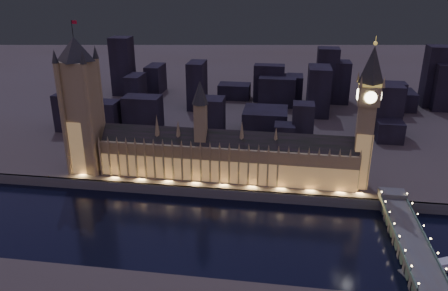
# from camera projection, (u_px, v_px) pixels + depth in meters

# --- Properties ---
(ground_plane) EXTENTS (2000.00, 2000.00, 0.00)m
(ground_plane) POSITION_uv_depth(u_px,v_px,m) (205.00, 226.00, 296.12)
(ground_plane) COLOR black
(ground_plane) RESTS_ON ground
(north_bank) EXTENTS (2000.00, 960.00, 8.00)m
(north_bank) POSITION_uv_depth(u_px,v_px,m) (260.00, 68.00, 773.22)
(north_bank) COLOR #443B31
(north_bank) RESTS_ON ground
(embankment_wall) EXTENTS (2000.00, 2.50, 8.00)m
(embankment_wall) POSITION_uv_depth(u_px,v_px,m) (215.00, 193.00, 332.38)
(embankment_wall) COLOR #58544C
(embankment_wall) RESTS_ON ground
(palace_of_westminster) EXTENTS (202.00, 23.31, 78.00)m
(palace_of_westminster) POSITION_uv_depth(u_px,v_px,m) (225.00, 156.00, 342.61)
(palace_of_westminster) COLOR #938251
(palace_of_westminster) RESTS_ON north_bank
(victoria_tower) EXTENTS (31.68, 31.68, 120.13)m
(victoria_tower) POSITION_uv_depth(u_px,v_px,m) (81.00, 100.00, 343.31)
(victoria_tower) COLOR #938251
(victoria_tower) RESTS_ON north_bank
(elizabeth_tower) EXTENTS (18.00, 18.00, 112.84)m
(elizabeth_tower) POSITION_uv_depth(u_px,v_px,m) (367.00, 107.00, 312.36)
(elizabeth_tower) COLOR #938251
(elizabeth_tower) RESTS_ON north_bank
(westminster_bridge) EXTENTS (18.44, 113.00, 15.90)m
(westminster_bridge) POSITION_uv_depth(u_px,v_px,m) (407.00, 238.00, 273.07)
(westminster_bridge) COLOR #58544C
(westminster_bridge) RESTS_ON ground
(river_boat) EXTENTS (42.67, 26.80, 4.50)m
(river_boat) POSITION_uv_depth(u_px,v_px,m) (434.00, 267.00, 252.68)
(river_boat) COLOR #58544C
(river_boat) RESTS_ON ground
(city_backdrop) EXTENTS (452.92, 215.63, 75.58)m
(city_backdrop) POSITION_uv_depth(u_px,v_px,m) (282.00, 93.00, 507.04)
(city_backdrop) COLOR black
(city_backdrop) RESTS_ON north_bank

